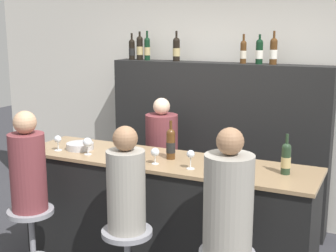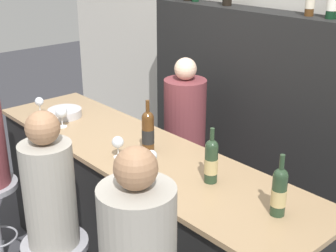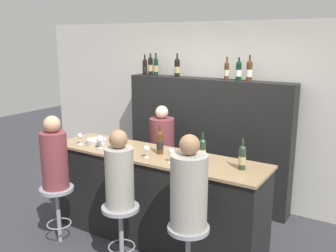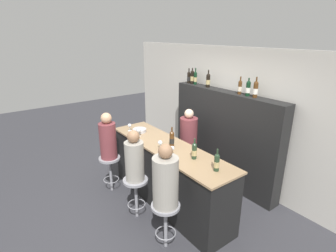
{
  "view_description": "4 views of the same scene",
  "coord_description": "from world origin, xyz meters",
  "px_view_note": "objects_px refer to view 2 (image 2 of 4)",
  "views": [
    {
      "loc": [
        1.71,
        -3.17,
        2.2
      ],
      "look_at": [
        0.04,
        0.32,
        1.37
      ],
      "focal_mm": 50.0,
      "sensor_mm": 36.0,
      "label": 1
    },
    {
      "loc": [
        2.14,
        -1.34,
        2.31
      ],
      "look_at": [
        0.2,
        0.38,
        1.29
      ],
      "focal_mm": 50.0,
      "sensor_mm": 36.0,
      "label": 2
    },
    {
      "loc": [
        2.29,
        -3.08,
        2.37
      ],
      "look_at": [
        0.18,
        0.32,
        1.43
      ],
      "focal_mm": 40.0,
      "sensor_mm": 36.0,
      "label": 3
    },
    {
      "loc": [
        3.15,
        -2.03,
        2.83
      ],
      "look_at": [
        0.11,
        0.23,
        1.48
      ],
      "focal_mm": 28.0,
      "sensor_mm": 36.0,
      "label": 4
    }
  ],
  "objects_px": {
    "wine_bottle_counter_1": "(211,161)",
    "metal_bowl": "(65,113)",
    "wine_glass_1": "(61,113)",
    "guest_seated_middle": "(49,188)",
    "wine_glass_0": "(39,102)",
    "wine_glass_2": "(118,143)",
    "wine_bottle_counter_2": "(279,191)",
    "wine_glass_3": "(152,157)",
    "guest_seated_right": "(138,251)",
    "bartender": "(184,152)",
    "wine_bottle_counter_0": "(148,131)"
  },
  "relations": [
    {
      "from": "wine_bottle_counter_1",
      "to": "metal_bowl",
      "type": "bearing_deg",
      "value": -177.07
    },
    {
      "from": "wine_glass_1",
      "to": "guest_seated_middle",
      "type": "xyz_separation_m",
      "value": [
        0.68,
        -0.48,
        -0.15
      ]
    },
    {
      "from": "guest_seated_middle",
      "to": "wine_glass_0",
      "type": "bearing_deg",
      "value": 154.71
    },
    {
      "from": "wine_glass_0",
      "to": "wine_glass_2",
      "type": "relative_size",
      "value": 1.02
    },
    {
      "from": "wine_bottle_counter_1",
      "to": "wine_bottle_counter_2",
      "type": "xyz_separation_m",
      "value": [
        0.44,
        0.0,
        -0.0
      ]
    },
    {
      "from": "wine_glass_3",
      "to": "wine_glass_1",
      "type": "bearing_deg",
      "value": -180.0
    },
    {
      "from": "wine_bottle_counter_2",
      "to": "guest_seated_middle",
      "type": "bearing_deg",
      "value": -147.0
    },
    {
      "from": "guest_seated_right",
      "to": "bartender",
      "type": "bearing_deg",
      "value": 130.15
    },
    {
      "from": "wine_bottle_counter_2",
      "to": "wine_glass_0",
      "type": "relative_size",
      "value": 2.25
    },
    {
      "from": "wine_bottle_counter_1",
      "to": "wine_glass_0",
      "type": "bearing_deg",
      "value": -173.04
    },
    {
      "from": "bartender",
      "to": "wine_bottle_counter_1",
      "type": "bearing_deg",
      "value": -37.24
    },
    {
      "from": "wine_glass_3",
      "to": "wine_glass_2",
      "type": "bearing_deg",
      "value": -180.0
    },
    {
      "from": "guest_seated_middle",
      "to": "bartender",
      "type": "xyz_separation_m",
      "value": [
        -0.42,
        1.43,
        -0.36
      ]
    },
    {
      "from": "wine_glass_0",
      "to": "wine_glass_3",
      "type": "distance_m",
      "value": 1.32
    },
    {
      "from": "wine_bottle_counter_2",
      "to": "bartender",
      "type": "height_order",
      "value": "bartender"
    },
    {
      "from": "wine_bottle_counter_0",
      "to": "guest_seated_right",
      "type": "height_order",
      "value": "guest_seated_right"
    },
    {
      "from": "metal_bowl",
      "to": "guest_seated_right",
      "type": "distance_m",
      "value": 1.75
    },
    {
      "from": "wine_glass_0",
      "to": "guest_seated_middle",
      "type": "height_order",
      "value": "guest_seated_middle"
    },
    {
      "from": "wine_bottle_counter_2",
      "to": "wine_glass_0",
      "type": "bearing_deg",
      "value": -174.54
    },
    {
      "from": "wine_bottle_counter_2",
      "to": "wine_glass_3",
      "type": "bearing_deg",
      "value": -164.75
    },
    {
      "from": "guest_seated_middle",
      "to": "guest_seated_right",
      "type": "height_order",
      "value": "guest_seated_right"
    },
    {
      "from": "guest_seated_right",
      "to": "wine_glass_0",
      "type": "bearing_deg",
      "value": 165.21
    },
    {
      "from": "wine_glass_3",
      "to": "bartender",
      "type": "xyz_separation_m",
      "value": [
        -0.73,
        0.96,
        -0.52
      ]
    },
    {
      "from": "bartender",
      "to": "guest_seated_right",
      "type": "bearing_deg",
      "value": -49.85
    },
    {
      "from": "wine_glass_3",
      "to": "guest_seated_right",
      "type": "xyz_separation_m",
      "value": [
        0.48,
        -0.48,
        -0.13
      ]
    },
    {
      "from": "guest_seated_right",
      "to": "bartender",
      "type": "xyz_separation_m",
      "value": [
        -1.21,
        1.43,
        -0.38
      ]
    },
    {
      "from": "metal_bowl",
      "to": "wine_glass_3",
      "type": "bearing_deg",
      "value": -5.93
    },
    {
      "from": "wine_bottle_counter_1",
      "to": "wine_glass_0",
      "type": "height_order",
      "value": "wine_bottle_counter_1"
    },
    {
      "from": "wine_glass_2",
      "to": "metal_bowl",
      "type": "height_order",
      "value": "wine_glass_2"
    },
    {
      "from": "wine_glass_0",
      "to": "metal_bowl",
      "type": "height_order",
      "value": "wine_glass_0"
    },
    {
      "from": "wine_bottle_counter_0",
      "to": "wine_glass_0",
      "type": "xyz_separation_m",
      "value": [
        -1.06,
        -0.19,
        -0.04
      ]
    },
    {
      "from": "wine_bottle_counter_0",
      "to": "bartender",
      "type": "relative_size",
      "value": 0.23
    },
    {
      "from": "wine_glass_2",
      "to": "metal_bowl",
      "type": "distance_m",
      "value": 0.86
    },
    {
      "from": "wine_glass_2",
      "to": "wine_glass_3",
      "type": "height_order",
      "value": "wine_glass_3"
    },
    {
      "from": "wine_glass_3",
      "to": "guest_seated_middle",
      "type": "bearing_deg",
      "value": -123.73
    },
    {
      "from": "wine_glass_3",
      "to": "guest_seated_right",
      "type": "height_order",
      "value": "guest_seated_right"
    },
    {
      "from": "wine_glass_0",
      "to": "guest_seated_right",
      "type": "relative_size",
      "value": 0.16
    },
    {
      "from": "wine_glass_3",
      "to": "wine_bottle_counter_1",
      "type": "bearing_deg",
      "value": 35.68
    },
    {
      "from": "wine_glass_0",
      "to": "guest_seated_middle",
      "type": "distance_m",
      "value": 1.12
    },
    {
      "from": "wine_bottle_counter_1",
      "to": "wine_glass_2",
      "type": "distance_m",
      "value": 0.62
    },
    {
      "from": "wine_glass_2",
      "to": "wine_glass_3",
      "type": "bearing_deg",
      "value": 0.0
    },
    {
      "from": "wine_bottle_counter_1",
      "to": "metal_bowl",
      "type": "relative_size",
      "value": 1.26
    },
    {
      "from": "wine_bottle_counter_1",
      "to": "wine_glass_3",
      "type": "bearing_deg",
      "value": -144.32
    },
    {
      "from": "wine_bottle_counter_0",
      "to": "metal_bowl",
      "type": "bearing_deg",
      "value": -175.32
    },
    {
      "from": "wine_bottle_counter_0",
      "to": "wine_glass_1",
      "type": "distance_m",
      "value": 0.75
    },
    {
      "from": "wine_bottle_counter_0",
      "to": "wine_glass_3",
      "type": "height_order",
      "value": "wine_bottle_counter_0"
    },
    {
      "from": "wine_glass_3",
      "to": "metal_bowl",
      "type": "distance_m",
      "value": 1.18
    },
    {
      "from": "bartender",
      "to": "wine_glass_1",
      "type": "bearing_deg",
      "value": -105.23
    },
    {
      "from": "wine_glass_1",
      "to": "wine_glass_3",
      "type": "height_order",
      "value": "wine_glass_3"
    },
    {
      "from": "wine_bottle_counter_1",
      "to": "metal_bowl",
      "type": "xyz_separation_m",
      "value": [
        -1.44,
        -0.07,
        -0.1
      ]
    }
  ]
}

